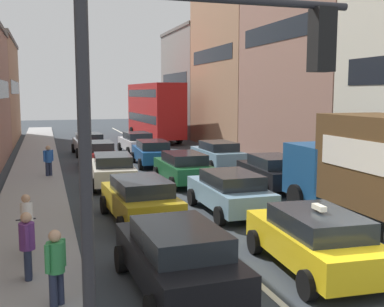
{
  "coord_description": "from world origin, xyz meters",
  "views": [
    {
      "loc": [
        -6.14,
        -7.63,
        4.25
      ],
      "look_at": [
        0.0,
        12.0,
        1.6
      ],
      "focal_mm": 44.09,
      "sensor_mm": 36.0,
      "label": 1
    }
  ],
  "objects_px": {
    "sedan_centre_lane_second": "(230,191)",
    "pedestrian_far_sidewalk": "(27,244)",
    "pedestrian_near_kerb": "(56,266)",
    "sedan_left_lane_front": "(177,256)",
    "sedan_left_lane_third": "(113,169)",
    "cyclist_on_sidewalk": "(27,228)",
    "pedestrian_mid_sidewalk": "(48,160)",
    "taxi_centre_lane_front": "(315,239)",
    "wagon_left_lane_second": "(140,199)",
    "bus_mid_queue_primary": "(155,109)",
    "traffic_light_pole": "(186,128)",
    "sedan_centre_lane_fifth": "(137,142)",
    "sedan_right_lane_behind_truck": "(272,171)",
    "coupe_centre_lane_fourth": "(152,152)",
    "sedan_left_lane_fourth": "(98,153)",
    "hatchback_centre_lane_third": "(183,167)",
    "wagon_right_lane_far": "(218,153)",
    "removalist_box_truck": "(381,167)",
    "sedan_left_lane_fifth": "(89,143)"
  },
  "relations": [
    {
      "from": "cyclist_on_sidewalk",
      "to": "pedestrian_mid_sidewalk",
      "type": "distance_m",
      "value": 12.02
    },
    {
      "from": "hatchback_centre_lane_third",
      "to": "bus_mid_queue_primary",
      "type": "xyz_separation_m",
      "value": [
        3.3,
        20.35,
        2.03
      ]
    },
    {
      "from": "sedan_left_lane_front",
      "to": "pedestrian_far_sidewalk",
      "type": "distance_m",
      "value": 3.35
    },
    {
      "from": "sedan_left_lane_fifth",
      "to": "pedestrian_near_kerb",
      "type": "relative_size",
      "value": 2.63
    },
    {
      "from": "pedestrian_near_kerb",
      "to": "pedestrian_mid_sidewalk",
      "type": "distance_m",
      "value": 15.19
    },
    {
      "from": "sedan_left_lane_front",
      "to": "wagon_right_lane_far",
      "type": "bearing_deg",
      "value": -25.62
    },
    {
      "from": "wagon_left_lane_second",
      "to": "sedan_left_lane_fourth",
      "type": "bearing_deg",
      "value": -3.01
    },
    {
      "from": "sedan_left_lane_third",
      "to": "sedan_left_lane_fourth",
      "type": "height_order",
      "value": "same"
    },
    {
      "from": "pedestrian_near_kerb",
      "to": "cyclist_on_sidewalk",
      "type": "bearing_deg",
      "value": -35.07
    },
    {
      "from": "sedan_left_lane_third",
      "to": "cyclist_on_sidewalk",
      "type": "xyz_separation_m",
      "value": [
        -3.41,
        -9.1,
        0.05
      ]
    },
    {
      "from": "sedan_left_lane_third",
      "to": "sedan_left_lane_fourth",
      "type": "distance_m",
      "value": 5.86
    },
    {
      "from": "sedan_left_lane_third",
      "to": "pedestrian_mid_sidewalk",
      "type": "relative_size",
      "value": 2.65
    },
    {
      "from": "sedan_right_lane_behind_truck",
      "to": "bus_mid_queue_primary",
      "type": "height_order",
      "value": "bus_mid_queue_primary"
    },
    {
      "from": "taxi_centre_lane_front",
      "to": "pedestrian_near_kerb",
      "type": "distance_m",
      "value": 5.95
    },
    {
      "from": "sedan_left_lane_front",
      "to": "pedestrian_near_kerb",
      "type": "relative_size",
      "value": 2.63
    },
    {
      "from": "removalist_box_truck",
      "to": "sedan_left_lane_fourth",
      "type": "distance_m",
      "value": 16.88
    },
    {
      "from": "cyclist_on_sidewalk",
      "to": "bus_mid_queue_primary",
      "type": "bearing_deg",
      "value": -24.69
    },
    {
      "from": "coupe_centre_lane_fourth",
      "to": "sedan_right_lane_behind_truck",
      "type": "distance_m",
      "value": 8.99
    },
    {
      "from": "sedan_centre_lane_fifth",
      "to": "wagon_right_lane_far",
      "type": "height_order",
      "value": "same"
    },
    {
      "from": "coupe_centre_lane_fourth",
      "to": "sedan_left_lane_fourth",
      "type": "distance_m",
      "value": 3.14
    },
    {
      "from": "taxi_centre_lane_front",
      "to": "pedestrian_far_sidewalk",
      "type": "distance_m",
      "value": 6.62
    },
    {
      "from": "pedestrian_near_kerb",
      "to": "sedan_left_lane_third",
      "type": "bearing_deg",
      "value": -58.93
    },
    {
      "from": "wagon_right_lane_far",
      "to": "traffic_light_pole",
      "type": "bearing_deg",
      "value": 157.15
    },
    {
      "from": "pedestrian_mid_sidewalk",
      "to": "wagon_left_lane_second",
      "type": "bearing_deg",
      "value": 168.95
    },
    {
      "from": "cyclist_on_sidewalk",
      "to": "hatchback_centre_lane_third",
      "type": "bearing_deg",
      "value": -43.29
    },
    {
      "from": "sedan_right_lane_behind_truck",
      "to": "pedestrian_near_kerb",
      "type": "relative_size",
      "value": 2.65
    },
    {
      "from": "sedan_right_lane_behind_truck",
      "to": "traffic_light_pole",
      "type": "bearing_deg",
      "value": 152.01
    },
    {
      "from": "traffic_light_pole",
      "to": "pedestrian_mid_sidewalk",
      "type": "relative_size",
      "value": 3.31
    },
    {
      "from": "traffic_light_pole",
      "to": "cyclist_on_sidewalk",
      "type": "relative_size",
      "value": 3.18
    },
    {
      "from": "sedan_left_lane_third",
      "to": "pedestrian_near_kerb",
      "type": "distance_m",
      "value": 12.6
    },
    {
      "from": "taxi_centre_lane_front",
      "to": "sedan_left_lane_front",
      "type": "bearing_deg",
      "value": 95.9
    },
    {
      "from": "pedestrian_near_kerb",
      "to": "sedan_left_lane_front",
      "type": "bearing_deg",
      "value": -130.69
    },
    {
      "from": "sedan_left_lane_fourth",
      "to": "pedestrian_near_kerb",
      "type": "relative_size",
      "value": 2.61
    },
    {
      "from": "sedan_left_lane_fourth",
      "to": "sedan_left_lane_fifth",
      "type": "height_order",
      "value": "same"
    },
    {
      "from": "sedan_left_lane_front",
      "to": "sedan_centre_lane_fifth",
      "type": "xyz_separation_m",
      "value": [
        3.59,
        23.53,
        0.0
      ]
    },
    {
      "from": "removalist_box_truck",
      "to": "sedan_left_lane_fifth",
      "type": "distance_m",
      "value": 22.32
    },
    {
      "from": "traffic_light_pole",
      "to": "removalist_box_truck",
      "type": "relative_size",
      "value": 0.71
    },
    {
      "from": "sedan_left_lane_front",
      "to": "hatchback_centre_lane_third",
      "type": "relative_size",
      "value": 1.01
    },
    {
      "from": "wagon_left_lane_second",
      "to": "bus_mid_queue_primary",
      "type": "relative_size",
      "value": 0.41
    },
    {
      "from": "wagon_left_lane_second",
      "to": "sedan_left_lane_fourth",
      "type": "height_order",
      "value": "same"
    },
    {
      "from": "hatchback_centre_lane_third",
      "to": "sedan_left_lane_front",
      "type": "bearing_deg",
      "value": 162.34
    },
    {
      "from": "traffic_light_pole",
      "to": "wagon_left_lane_second",
      "type": "relative_size",
      "value": 1.25
    },
    {
      "from": "sedan_left_lane_third",
      "to": "sedan_right_lane_behind_truck",
      "type": "xyz_separation_m",
      "value": [
        6.71,
        -2.68,
        0.0
      ]
    },
    {
      "from": "sedan_left_lane_third",
      "to": "pedestrian_near_kerb",
      "type": "bearing_deg",
      "value": 170.93
    },
    {
      "from": "sedan_centre_lane_second",
      "to": "hatchback_centre_lane_third",
      "type": "height_order",
      "value": "same"
    },
    {
      "from": "sedan_left_lane_front",
      "to": "pedestrian_mid_sidewalk",
      "type": "relative_size",
      "value": 2.63
    },
    {
      "from": "wagon_right_lane_far",
      "to": "cyclist_on_sidewalk",
      "type": "xyz_separation_m",
      "value": [
        -9.94,
        -12.9,
        0.05
      ]
    },
    {
      "from": "hatchback_centre_lane_third",
      "to": "pedestrian_far_sidewalk",
      "type": "bearing_deg",
      "value": 146.54
    },
    {
      "from": "pedestrian_near_kerb",
      "to": "pedestrian_far_sidewalk",
      "type": "bearing_deg",
      "value": -26.31
    },
    {
      "from": "sedan_centre_lane_second",
      "to": "pedestrian_far_sidewalk",
      "type": "bearing_deg",
      "value": 124.15
    }
  ]
}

